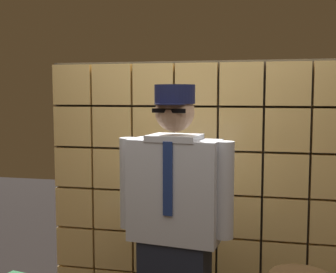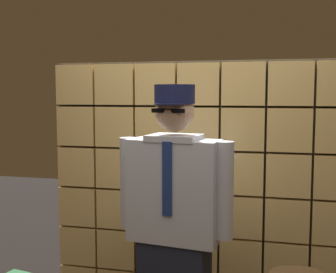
{
  "view_description": "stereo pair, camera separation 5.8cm",
  "coord_description": "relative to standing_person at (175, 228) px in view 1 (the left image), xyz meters",
  "views": [
    {
      "loc": [
        0.48,
        -2.0,
        1.73
      ],
      "look_at": [
        -0.07,
        0.53,
        1.48
      ],
      "focal_mm": 46.34,
      "sensor_mm": 36.0,
      "label": 1
    },
    {
      "loc": [
        0.54,
        -1.98,
        1.73
      ],
      "look_at": [
        -0.07,
        0.53,
        1.48
      ],
      "focal_mm": 46.34,
      "sensor_mm": 36.0,
      "label": 2
    }
  ],
  "objects": [
    {
      "name": "glass_block_wall",
      "position": [
        0.02,
        0.76,
        0.05
      ],
      "size": [
        2.33,
        0.1,
        2.0
      ],
      "color": "#F2C672",
      "rests_on": "ground"
    },
    {
      "name": "standing_person",
      "position": [
        0.0,
        0.0,
        0.0
      ],
      "size": [
        0.72,
        0.33,
        1.79
      ],
      "rotation": [
        0.0,
        0.0,
        -0.13
      ],
      "color": "#1E2333",
      "rests_on": "ground"
    }
  ]
}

